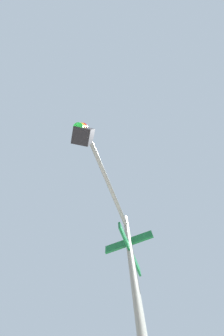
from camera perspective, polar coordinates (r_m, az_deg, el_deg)
name	(u,v)px	position (r m, az deg, el deg)	size (l,w,h in m)	color
traffic_signal_near	(109,212)	(2.89, -1.08, -13.65)	(1.84, 2.58, 5.59)	slate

